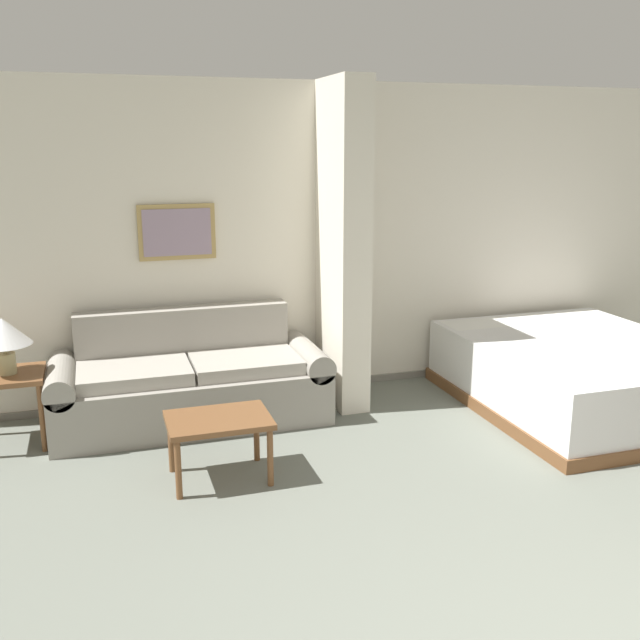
{
  "coord_description": "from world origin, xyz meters",
  "views": [
    {
      "loc": [
        -1.99,
        -1.55,
        2.11
      ],
      "look_at": [
        -0.69,
        2.5,
        1.05
      ],
      "focal_mm": 40.0,
      "sensor_mm": 36.0,
      "label": 1
    }
  ],
  "objects_px": {
    "bed": "(579,373)",
    "table_lamp": "(3,334)",
    "coffee_table": "(219,426)",
    "couch": "(190,382)"
  },
  "relations": [
    {
      "from": "table_lamp",
      "to": "bed",
      "type": "height_order",
      "value": "table_lamp"
    },
    {
      "from": "coffee_table",
      "to": "table_lamp",
      "type": "relative_size",
      "value": 1.62
    },
    {
      "from": "table_lamp",
      "to": "bed",
      "type": "bearing_deg",
      "value": -7.68
    },
    {
      "from": "table_lamp",
      "to": "bed",
      "type": "xyz_separation_m",
      "value": [
        4.35,
        -0.59,
        -0.54
      ]
    },
    {
      "from": "table_lamp",
      "to": "couch",
      "type": "bearing_deg",
      "value": 3.25
    },
    {
      "from": "couch",
      "to": "bed",
      "type": "height_order",
      "value": "couch"
    },
    {
      "from": "bed",
      "to": "table_lamp",
      "type": "bearing_deg",
      "value": 172.32
    },
    {
      "from": "coffee_table",
      "to": "bed",
      "type": "xyz_separation_m",
      "value": [
        3.04,
        0.41,
        -0.08
      ]
    },
    {
      "from": "bed",
      "to": "coffee_table",
      "type": "bearing_deg",
      "value": -172.22
    },
    {
      "from": "couch",
      "to": "table_lamp",
      "type": "distance_m",
      "value": 1.38
    }
  ]
}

